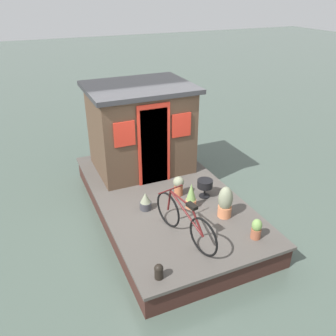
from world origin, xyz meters
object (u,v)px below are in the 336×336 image
at_px(potted_plant_fern, 256,229).
at_px(potted_plant_succulent, 179,185).
at_px(bicycle, 185,221).
at_px(potted_plant_lavender, 225,202).
at_px(potted_plant_ivy, 191,196).
at_px(potted_plant_basil, 145,201).
at_px(houseboat_cabin, 141,128).
at_px(mooring_bollard, 159,271).
at_px(charcoal_grill, 205,185).

bearing_deg(potted_plant_fern, potted_plant_succulent, 18.96).
height_order(bicycle, potted_plant_lavender, bicycle).
distance_m(potted_plant_ivy, potted_plant_basil, 0.90).
bearing_deg(potted_plant_succulent, potted_plant_lavender, -155.56).
bearing_deg(potted_plant_fern, potted_plant_basil, 41.90).
distance_m(houseboat_cabin, bicycle, 2.95).
relative_size(bicycle, mooring_bollard, 6.27).
bearing_deg(potted_plant_fern, houseboat_cabin, 14.64).
relative_size(potted_plant_fern, mooring_bollard, 1.49).
height_order(potted_plant_succulent, charcoal_grill, potted_plant_succulent).
height_order(potted_plant_succulent, mooring_bollard, potted_plant_succulent).
bearing_deg(charcoal_grill, potted_plant_succulent, 59.75).
bearing_deg(potted_plant_basil, bicycle, -165.15).
relative_size(potted_plant_succulent, potted_plant_lavender, 0.67).
distance_m(potted_plant_lavender, potted_plant_ivy, 0.69).
distance_m(potted_plant_succulent, charcoal_grill, 0.54).
bearing_deg(houseboat_cabin, charcoal_grill, -158.30).
distance_m(potted_plant_basil, charcoal_grill, 1.29).
relative_size(potted_plant_fern, potted_plant_basil, 1.05).
bearing_deg(potted_plant_fern, potted_plant_ivy, 24.58).
relative_size(potted_plant_ivy, mooring_bollard, 2.10).
bearing_deg(bicycle, potted_plant_fern, -113.02).
relative_size(potted_plant_fern, potted_plant_ivy, 0.71).
relative_size(potted_plant_fern, charcoal_grill, 0.99).
relative_size(houseboat_cabin, mooring_bollard, 9.08).
distance_m(bicycle, potted_plant_ivy, 0.99).
xyz_separation_m(potted_plant_fern, potted_plant_basil, (1.60, 1.44, -0.02)).
distance_m(potted_plant_basil, mooring_bollard, 1.86).
distance_m(houseboat_cabin, potted_plant_lavender, 2.76).
bearing_deg(bicycle, potted_plant_succulent, -21.17).
xyz_separation_m(bicycle, mooring_bollard, (-0.68, 0.76, -0.24)).
bearing_deg(potted_plant_lavender, houseboat_cabin, 15.70).
relative_size(potted_plant_basil, mooring_bollard, 1.43).
bearing_deg(houseboat_cabin, potted_plant_ivy, -172.21).
distance_m(bicycle, charcoal_grill, 1.45).
height_order(potted_plant_ivy, charcoal_grill, potted_plant_ivy).
bearing_deg(potted_plant_basil, houseboat_cabin, -17.73).
bearing_deg(charcoal_grill, potted_plant_lavender, -179.69).
height_order(bicycle, potted_plant_fern, bicycle).
xyz_separation_m(potted_plant_succulent, mooring_bollard, (-2.02, 1.27, -0.10)).
xyz_separation_m(houseboat_cabin, potted_plant_basil, (-1.75, 0.56, -0.83)).
bearing_deg(mooring_bollard, bicycle, -47.93).
height_order(houseboat_cabin, potted_plant_ivy, houseboat_cabin).
bearing_deg(potted_plant_lavender, potted_plant_ivy, 40.21).
height_order(houseboat_cabin, potted_plant_fern, houseboat_cabin).
xyz_separation_m(houseboat_cabin, potted_plant_ivy, (-2.05, -0.28, -0.75)).
height_order(potted_plant_lavender, charcoal_grill, potted_plant_lavender).
height_order(houseboat_cabin, potted_plant_succulent, houseboat_cabin).
distance_m(bicycle, potted_plant_lavender, 1.03).
distance_m(potted_plant_fern, potted_plant_ivy, 1.43).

